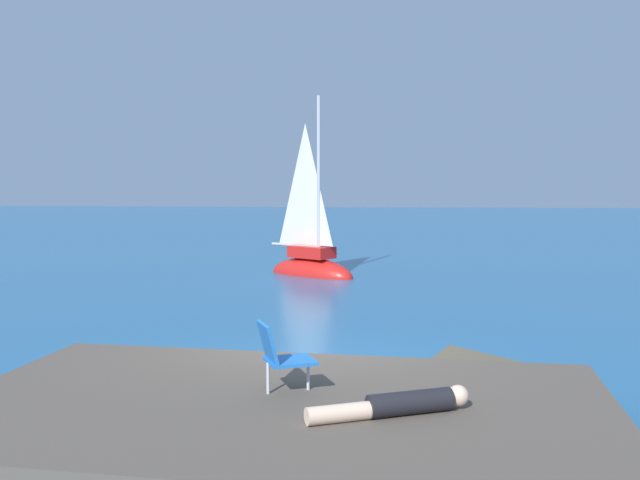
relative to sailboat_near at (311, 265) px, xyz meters
The scene contains 7 objects.
ground_plane 12.01m from the sailboat_near, 83.72° to the right, with size 160.00×160.00×0.00m, color #236093.
shore_ledge 15.05m from the sailboat_near, 84.96° to the right, with size 7.17×4.34×0.57m, color brown.
boulder_seaward 13.22m from the sailboat_near, 80.59° to the right, with size 0.91×0.73×0.50m, color #504D3D.
boulder_inland 12.87m from the sailboat_near, 73.17° to the right, with size 1.26×1.00×0.69m, color brown.
sailboat_near is the anchor object (origin of this frame).
person_sunbather 15.60m from the sailboat_near, 80.42° to the right, with size 1.65×0.87×0.25m.
beach_chair 14.77m from the sailboat_near, 84.98° to the right, with size 0.74×0.68×0.80m.
Camera 1 is at (1.19, -10.51, 2.89)m, focal length 40.03 mm.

